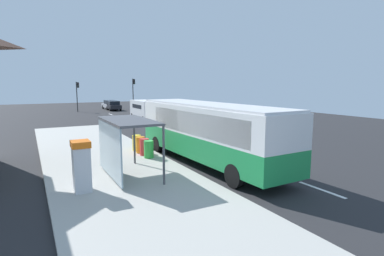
% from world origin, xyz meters
% --- Properties ---
extents(ground_plane, '(56.00, 92.00, 0.04)m').
position_xyz_m(ground_plane, '(0.00, 14.00, -0.02)').
color(ground_plane, '#262628').
extents(sidewalk_platform, '(6.20, 30.00, 0.18)m').
position_xyz_m(sidewalk_platform, '(-6.40, 2.00, 0.09)').
color(sidewalk_platform, '#ADAAA3').
rests_on(sidewalk_platform, ground).
extents(lane_stripe_seg_0, '(0.16, 2.20, 0.01)m').
position_xyz_m(lane_stripe_seg_0, '(0.25, -6.00, 0.01)').
color(lane_stripe_seg_0, silver).
rests_on(lane_stripe_seg_0, ground).
extents(lane_stripe_seg_1, '(0.16, 2.20, 0.01)m').
position_xyz_m(lane_stripe_seg_1, '(0.25, -1.00, 0.01)').
color(lane_stripe_seg_1, silver).
rests_on(lane_stripe_seg_1, ground).
extents(lane_stripe_seg_2, '(0.16, 2.20, 0.01)m').
position_xyz_m(lane_stripe_seg_2, '(0.25, 4.00, 0.01)').
color(lane_stripe_seg_2, silver).
rests_on(lane_stripe_seg_2, ground).
extents(lane_stripe_seg_3, '(0.16, 2.20, 0.01)m').
position_xyz_m(lane_stripe_seg_3, '(0.25, 9.00, 0.01)').
color(lane_stripe_seg_3, silver).
rests_on(lane_stripe_seg_3, ground).
extents(lane_stripe_seg_4, '(0.16, 2.20, 0.01)m').
position_xyz_m(lane_stripe_seg_4, '(0.25, 14.00, 0.01)').
color(lane_stripe_seg_4, silver).
rests_on(lane_stripe_seg_4, ground).
extents(lane_stripe_seg_5, '(0.16, 2.20, 0.01)m').
position_xyz_m(lane_stripe_seg_5, '(0.25, 19.00, 0.01)').
color(lane_stripe_seg_5, silver).
rests_on(lane_stripe_seg_5, ground).
extents(lane_stripe_seg_6, '(0.16, 2.20, 0.01)m').
position_xyz_m(lane_stripe_seg_6, '(0.25, 24.00, 0.01)').
color(lane_stripe_seg_6, silver).
rests_on(lane_stripe_seg_6, ground).
extents(lane_stripe_seg_7, '(0.16, 2.20, 0.01)m').
position_xyz_m(lane_stripe_seg_7, '(0.25, 29.00, 0.01)').
color(lane_stripe_seg_7, silver).
rests_on(lane_stripe_seg_7, ground).
extents(bus, '(2.93, 11.10, 3.21)m').
position_xyz_m(bus, '(-1.71, -0.36, 1.84)').
color(bus, '#1E8C47').
rests_on(bus, ground).
extents(white_van, '(2.06, 5.22, 2.30)m').
position_xyz_m(white_van, '(2.20, 20.20, 1.34)').
color(white_van, white).
rests_on(white_van, ground).
extents(sedan_near, '(1.99, 4.47, 1.52)m').
position_xyz_m(sedan_near, '(2.30, 35.62, 0.79)').
color(sedan_near, black).
rests_on(sedan_near, ground).
extents(sedan_far, '(1.89, 4.42, 1.52)m').
position_xyz_m(sedan_far, '(2.30, 37.94, 0.79)').
color(sedan_far, '#B7B7BC').
rests_on(sedan_far, ground).
extents(ticket_machine, '(0.66, 0.76, 1.94)m').
position_xyz_m(ticket_machine, '(-8.27, -2.13, 1.17)').
color(ticket_machine, silver).
rests_on(ticket_machine, sidewalk_platform).
extents(recycling_bin_green, '(0.52, 0.52, 0.95)m').
position_xyz_m(recycling_bin_green, '(-4.20, 1.70, 0.66)').
color(recycling_bin_green, green).
rests_on(recycling_bin_green, sidewalk_platform).
extents(recycling_bin_red, '(0.52, 0.52, 0.95)m').
position_xyz_m(recycling_bin_red, '(-4.20, 2.40, 0.66)').
color(recycling_bin_red, red).
rests_on(recycling_bin_red, sidewalk_platform).
extents(recycling_bin_orange, '(0.52, 0.52, 0.95)m').
position_xyz_m(recycling_bin_orange, '(-4.20, 3.10, 0.66)').
color(recycling_bin_orange, orange).
rests_on(recycling_bin_orange, sidewalk_platform).
extents(recycling_bin_yellow, '(0.52, 0.52, 0.95)m').
position_xyz_m(recycling_bin_yellow, '(-4.20, 3.80, 0.66)').
color(recycling_bin_yellow, yellow).
rests_on(recycling_bin_yellow, sidewalk_platform).
extents(traffic_light_near_side, '(0.49, 0.28, 5.11)m').
position_xyz_m(traffic_light_near_side, '(5.50, 34.85, 3.39)').
color(traffic_light_near_side, '#2D2D2D').
rests_on(traffic_light_near_side, ground).
extents(traffic_light_far_side, '(0.49, 0.28, 4.57)m').
position_xyz_m(traffic_light_far_side, '(-3.10, 35.65, 3.06)').
color(traffic_light_far_side, '#2D2D2D').
rests_on(traffic_light_far_side, ground).
extents(bus_shelter, '(1.80, 4.00, 2.50)m').
position_xyz_m(bus_shelter, '(-6.41, -0.99, 2.10)').
color(bus_shelter, '#4C4C51').
rests_on(bus_shelter, sidewalk_platform).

